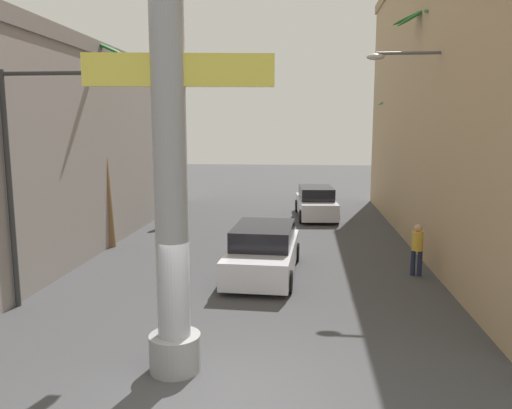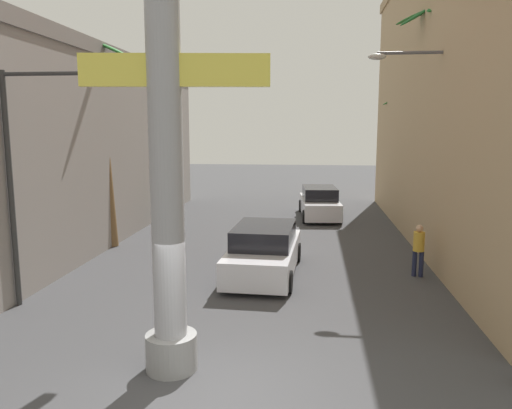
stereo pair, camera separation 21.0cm
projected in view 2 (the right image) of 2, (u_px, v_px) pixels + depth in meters
ground_plane at (268, 254)px, 18.17m from camera, size 86.28×86.28×0.00m
building_left at (14, 147)px, 18.63m from camera, size 7.16×26.15×7.59m
neon_sign_pole at (164, 51)px, 8.60m from camera, size 3.68×0.97×11.14m
street_lamp at (441, 137)px, 15.52m from camera, size 2.88×0.28×6.96m
traffic_light_mast at (66, 143)px, 12.14m from camera, size 5.06×0.32×5.93m
car_lead at (264, 251)px, 15.52m from camera, size 2.21×4.86×1.56m
car_far at (319, 203)px, 25.35m from camera, size 2.19×4.83×1.56m
palm_tree_mid_left at (102, 134)px, 18.64m from camera, size 2.34×2.44×7.66m
palm_tree_mid_right at (435, 94)px, 18.38m from camera, size 2.97×2.92×8.96m
palm_tree_near_right at (501, 97)px, 11.80m from camera, size 2.65×2.71×8.75m
palm_tree_far_right at (407, 137)px, 26.53m from camera, size 2.75×2.68×6.42m
pedestrian_mid_right at (419, 247)px, 15.25m from camera, size 0.41×0.41×1.62m
pedestrian_far_left at (169, 206)px, 22.98m from camera, size 0.42×0.42×1.69m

